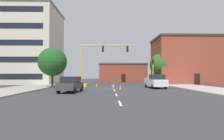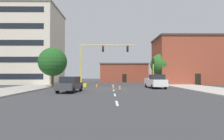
{
  "view_description": "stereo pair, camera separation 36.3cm",
  "coord_description": "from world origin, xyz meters",
  "px_view_note": "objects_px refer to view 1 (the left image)",
  "views": [
    {
      "loc": [
        -0.83,
        -27.08,
        1.89
      ],
      "look_at": [
        -0.15,
        3.31,
        2.71
      ],
      "focal_mm": 31.01,
      "sensor_mm": 36.0,
      "label": 1
    },
    {
      "loc": [
        -0.47,
        -27.09,
        1.89
      ],
      "look_at": [
        -0.15,
        3.31,
        2.71
      ],
      "focal_mm": 31.01,
      "sensor_mm": 36.0,
      "label": 2
    }
  ],
  "objects_px": {
    "tree_left_near": "(53,62)",
    "traffic_cone_roadside_c": "(120,88)",
    "traffic_light_pole_right": "(153,66)",
    "traffic_cone_roadside_a": "(113,86)",
    "pickup_truck_white": "(155,81)",
    "traffic_signal_gantry": "(89,73)",
    "tree_right_mid": "(160,64)",
    "sedan_dark_gray_near_left": "(71,84)",
    "traffic_cone_roadside_b": "(97,86)"
  },
  "relations": [
    {
      "from": "traffic_light_pole_right",
      "to": "pickup_truck_white",
      "type": "distance_m",
      "value": 5.49
    },
    {
      "from": "traffic_cone_roadside_b",
      "to": "tree_right_mid",
      "type": "bearing_deg",
      "value": 37.52
    },
    {
      "from": "sedan_dark_gray_near_left",
      "to": "tree_right_mid",
      "type": "bearing_deg",
      "value": 49.55
    },
    {
      "from": "traffic_signal_gantry",
      "to": "pickup_truck_white",
      "type": "height_order",
      "value": "traffic_signal_gantry"
    },
    {
      "from": "pickup_truck_white",
      "to": "traffic_cone_roadside_c",
      "type": "height_order",
      "value": "pickup_truck_white"
    },
    {
      "from": "tree_left_near",
      "to": "traffic_cone_roadside_b",
      "type": "bearing_deg",
      "value": -3.92
    },
    {
      "from": "tree_right_mid",
      "to": "traffic_cone_roadside_a",
      "type": "distance_m",
      "value": 14.49
    },
    {
      "from": "traffic_signal_gantry",
      "to": "pickup_truck_white",
      "type": "bearing_deg",
      "value": -17.55
    },
    {
      "from": "tree_left_near",
      "to": "traffic_cone_roadside_a",
      "type": "distance_m",
      "value": 10.09
    },
    {
      "from": "tree_left_near",
      "to": "traffic_cone_roadside_a",
      "type": "height_order",
      "value": "tree_left_near"
    },
    {
      "from": "traffic_signal_gantry",
      "to": "tree_left_near",
      "type": "height_order",
      "value": "traffic_signal_gantry"
    },
    {
      "from": "pickup_truck_white",
      "to": "traffic_cone_roadside_c",
      "type": "relative_size",
      "value": 8.18
    },
    {
      "from": "sedan_dark_gray_near_left",
      "to": "traffic_cone_roadside_c",
      "type": "height_order",
      "value": "sedan_dark_gray_near_left"
    },
    {
      "from": "traffic_cone_roadside_a",
      "to": "traffic_cone_roadside_b",
      "type": "height_order",
      "value": "traffic_cone_roadside_b"
    },
    {
      "from": "traffic_signal_gantry",
      "to": "traffic_cone_roadside_b",
      "type": "xyz_separation_m",
      "value": [
        1.35,
        -1.83,
        -1.96
      ]
    },
    {
      "from": "traffic_cone_roadside_c",
      "to": "traffic_cone_roadside_b",
      "type": "bearing_deg",
      "value": 122.57
    },
    {
      "from": "sedan_dark_gray_near_left",
      "to": "traffic_cone_roadside_c",
      "type": "distance_m",
      "value": 6.33
    },
    {
      "from": "tree_left_near",
      "to": "traffic_cone_roadside_a",
      "type": "relative_size",
      "value": 10.37
    },
    {
      "from": "traffic_light_pole_right",
      "to": "tree_left_near",
      "type": "distance_m",
      "value": 16.55
    },
    {
      "from": "tree_left_near",
      "to": "pickup_truck_white",
      "type": "bearing_deg",
      "value": -6.62
    },
    {
      "from": "traffic_cone_roadside_a",
      "to": "traffic_light_pole_right",
      "type": "bearing_deg",
      "value": 29.71
    },
    {
      "from": "traffic_light_pole_right",
      "to": "traffic_cone_roadside_a",
      "type": "xyz_separation_m",
      "value": [
        -6.9,
        -3.94,
        -3.24
      ]
    },
    {
      "from": "tree_left_near",
      "to": "pickup_truck_white",
      "type": "relative_size",
      "value": 1.12
    },
    {
      "from": "tree_right_mid",
      "to": "traffic_cone_roadside_c",
      "type": "relative_size",
      "value": 9.28
    },
    {
      "from": "tree_right_mid",
      "to": "sedan_dark_gray_near_left",
      "type": "bearing_deg",
      "value": -130.45
    },
    {
      "from": "traffic_light_pole_right",
      "to": "traffic_cone_roadside_b",
      "type": "relative_size",
      "value": 7.29
    },
    {
      "from": "sedan_dark_gray_near_left",
      "to": "traffic_cone_roadside_b",
      "type": "bearing_deg",
      "value": 72.88
    },
    {
      "from": "traffic_light_pole_right",
      "to": "traffic_cone_roadside_b",
      "type": "bearing_deg",
      "value": -159.81
    },
    {
      "from": "traffic_cone_roadside_b",
      "to": "sedan_dark_gray_near_left",
      "type": "bearing_deg",
      "value": -107.12
    },
    {
      "from": "sedan_dark_gray_near_left",
      "to": "traffic_cone_roadside_c",
      "type": "xyz_separation_m",
      "value": [
        5.69,
        2.72,
        -0.56
      ]
    },
    {
      "from": "sedan_dark_gray_near_left",
      "to": "traffic_cone_roadside_a",
      "type": "relative_size",
      "value": 7.89
    },
    {
      "from": "traffic_signal_gantry",
      "to": "tree_right_mid",
      "type": "bearing_deg",
      "value": 29.19
    },
    {
      "from": "tree_left_near",
      "to": "traffic_cone_roadside_c",
      "type": "xyz_separation_m",
      "value": [
        10.09,
        -5.59,
        -3.62
      ]
    },
    {
      "from": "tree_right_mid",
      "to": "traffic_cone_roadside_c",
      "type": "bearing_deg",
      "value": -121.89
    },
    {
      "from": "traffic_light_pole_right",
      "to": "traffic_cone_roadside_c",
      "type": "xyz_separation_m",
      "value": [
        -6.17,
        -8.59,
        -3.2
      ]
    },
    {
      "from": "traffic_cone_roadside_b",
      "to": "traffic_signal_gantry",
      "type": "bearing_deg",
      "value": 126.38
    },
    {
      "from": "tree_left_near",
      "to": "traffic_cone_roadside_b",
      "type": "height_order",
      "value": "tree_left_near"
    },
    {
      "from": "traffic_signal_gantry",
      "to": "tree_left_near",
      "type": "distance_m",
      "value": 5.88
    },
    {
      "from": "traffic_cone_roadside_a",
      "to": "traffic_cone_roadside_c",
      "type": "bearing_deg",
      "value": -81.07
    },
    {
      "from": "tree_right_mid",
      "to": "traffic_cone_roadside_c",
      "type": "xyz_separation_m",
      "value": [
        -9.09,
        -14.61,
        -3.77
      ]
    },
    {
      "from": "tree_left_near",
      "to": "traffic_cone_roadside_b",
      "type": "distance_m",
      "value": 7.74
    },
    {
      "from": "tree_right_mid",
      "to": "traffic_cone_roadside_a",
      "type": "bearing_deg",
      "value": -134.6
    },
    {
      "from": "traffic_cone_roadside_b",
      "to": "pickup_truck_white",
      "type": "bearing_deg",
      "value": -8.73
    },
    {
      "from": "traffic_signal_gantry",
      "to": "tree_right_mid",
      "type": "height_order",
      "value": "traffic_signal_gantry"
    },
    {
      "from": "tree_left_near",
      "to": "traffic_cone_roadside_b",
      "type": "xyz_separation_m",
      "value": [
        6.82,
        -0.47,
        -3.62
      ]
    },
    {
      "from": "traffic_signal_gantry",
      "to": "traffic_cone_roadside_a",
      "type": "height_order",
      "value": "traffic_signal_gantry"
    },
    {
      "from": "tree_left_near",
      "to": "tree_right_mid",
      "type": "relative_size",
      "value": 0.99
    },
    {
      "from": "traffic_light_pole_right",
      "to": "sedan_dark_gray_near_left",
      "type": "xyz_separation_m",
      "value": [
        -11.86,
        -11.31,
        -2.64
      ]
    },
    {
      "from": "traffic_light_pole_right",
      "to": "traffic_cone_roadside_a",
      "type": "height_order",
      "value": "traffic_light_pole_right"
    },
    {
      "from": "tree_left_near",
      "to": "traffic_cone_roadside_b",
      "type": "relative_size",
      "value": 9.35
    }
  ]
}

